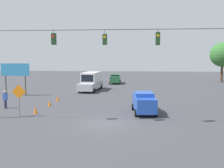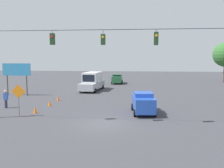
{
  "view_description": "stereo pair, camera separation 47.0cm",
  "coord_description": "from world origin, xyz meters",
  "px_view_note": "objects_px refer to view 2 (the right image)",
  "views": [
    {
      "loc": [
        -2.25,
        18.88,
        5.24
      ],
      "look_at": [
        0.11,
        -7.76,
        2.29
      ],
      "focal_mm": 40.0,
      "sensor_mm": 36.0,
      "label": 1
    },
    {
      "loc": [
        -2.72,
        18.84,
        5.24
      ],
      "look_at": [
        0.11,
        -7.76,
        2.29
      ],
      "focal_mm": 40.0,
      "sensor_mm": 36.0,
      "label": 2
    }
  ],
  "objects_px": {
    "sedan_blue_crossing_near": "(143,102)",
    "sedan_green_withflow_deep": "(117,79)",
    "overhead_signal_span": "(104,61)",
    "roadside_billboard": "(17,72)",
    "pedestrian": "(6,99)",
    "traffic_cone_second": "(50,103)",
    "work_zone_sign": "(18,94)",
    "box_truck_silver_withflow_far": "(92,81)",
    "traffic_cone_nearest": "(35,110)",
    "traffic_cone_third": "(58,98)"
  },
  "relations": [
    {
      "from": "box_truck_silver_withflow_far",
      "to": "sedan_blue_crossing_near",
      "type": "distance_m",
      "value": 16.96
    },
    {
      "from": "traffic_cone_second",
      "to": "roadside_billboard",
      "type": "height_order",
      "value": "roadside_billboard"
    },
    {
      "from": "sedan_green_withflow_deep",
      "to": "roadside_billboard",
      "type": "distance_m",
      "value": 20.43
    },
    {
      "from": "sedan_blue_crossing_near",
      "to": "pedestrian",
      "type": "distance_m",
      "value": 13.94
    },
    {
      "from": "sedan_green_withflow_deep",
      "to": "work_zone_sign",
      "type": "height_order",
      "value": "work_zone_sign"
    },
    {
      "from": "box_truck_silver_withflow_far",
      "to": "pedestrian",
      "type": "relative_size",
      "value": 4.05
    },
    {
      "from": "traffic_cone_nearest",
      "to": "overhead_signal_span",
      "type": "bearing_deg",
      "value": 158.09
    },
    {
      "from": "overhead_signal_span",
      "to": "work_zone_sign",
      "type": "xyz_separation_m",
      "value": [
        7.76,
        -1.48,
        -2.93
      ]
    },
    {
      "from": "traffic_cone_nearest",
      "to": "work_zone_sign",
      "type": "xyz_separation_m",
      "value": [
        0.92,
        1.27,
        1.66
      ]
    },
    {
      "from": "sedan_blue_crossing_near",
      "to": "traffic_cone_nearest",
      "type": "bearing_deg",
      "value": 5.84
    },
    {
      "from": "sedan_blue_crossing_near",
      "to": "traffic_cone_second",
      "type": "height_order",
      "value": "sedan_blue_crossing_near"
    },
    {
      "from": "box_truck_silver_withflow_far",
      "to": "work_zone_sign",
      "type": "relative_size",
      "value": 2.63
    },
    {
      "from": "traffic_cone_third",
      "to": "box_truck_silver_withflow_far",
      "type": "bearing_deg",
      "value": -103.7
    },
    {
      "from": "traffic_cone_nearest",
      "to": "traffic_cone_second",
      "type": "distance_m",
      "value": 3.44
    },
    {
      "from": "sedan_green_withflow_deep",
      "to": "traffic_cone_third",
      "type": "height_order",
      "value": "sedan_green_withflow_deep"
    },
    {
      "from": "traffic_cone_second",
      "to": "overhead_signal_span",
      "type": "bearing_deg",
      "value": 137.31
    },
    {
      "from": "sedan_blue_crossing_near",
      "to": "box_truck_silver_withflow_far",
      "type": "bearing_deg",
      "value": -63.4
    },
    {
      "from": "sedan_blue_crossing_near",
      "to": "traffic_cone_third",
      "type": "height_order",
      "value": "sedan_blue_crossing_near"
    },
    {
      "from": "sedan_green_withflow_deep",
      "to": "traffic_cone_nearest",
      "type": "xyz_separation_m",
      "value": [
        5.39,
        26.28,
        -0.63
      ]
    },
    {
      "from": "overhead_signal_span",
      "to": "sedan_green_withflow_deep",
      "type": "distance_m",
      "value": 29.33
    },
    {
      "from": "traffic_cone_nearest",
      "to": "work_zone_sign",
      "type": "relative_size",
      "value": 0.23
    },
    {
      "from": "traffic_cone_second",
      "to": "pedestrian",
      "type": "xyz_separation_m",
      "value": [
        4.06,
        1.5,
        0.62
      ]
    },
    {
      "from": "work_zone_sign",
      "to": "overhead_signal_span",
      "type": "bearing_deg",
      "value": 169.21
    },
    {
      "from": "overhead_signal_span",
      "to": "sedan_green_withflow_deep",
      "type": "xyz_separation_m",
      "value": [
        1.45,
        -29.03,
        -3.96
      ]
    },
    {
      "from": "box_truck_silver_withflow_far",
      "to": "roadside_billboard",
      "type": "distance_m",
      "value": 11.19
    },
    {
      "from": "work_zone_sign",
      "to": "pedestrian",
      "type": "bearing_deg",
      "value": -46.82
    },
    {
      "from": "box_truck_silver_withflow_far",
      "to": "traffic_cone_nearest",
      "type": "relative_size",
      "value": 11.57
    },
    {
      "from": "box_truck_silver_withflow_far",
      "to": "work_zone_sign",
      "type": "height_order",
      "value": "work_zone_sign"
    },
    {
      "from": "box_truck_silver_withflow_far",
      "to": "sedan_green_withflow_deep",
      "type": "xyz_separation_m",
      "value": [
        -3.0,
        -10.1,
        -0.43
      ]
    },
    {
      "from": "sedan_blue_crossing_near",
      "to": "roadside_billboard",
      "type": "relative_size",
      "value": 1.01
    },
    {
      "from": "sedan_green_withflow_deep",
      "to": "box_truck_silver_withflow_far",
      "type": "bearing_deg",
      "value": 73.47
    },
    {
      "from": "traffic_cone_nearest",
      "to": "pedestrian",
      "type": "relative_size",
      "value": 0.35
    },
    {
      "from": "box_truck_silver_withflow_far",
      "to": "traffic_cone_third",
      "type": "height_order",
      "value": "box_truck_silver_withflow_far"
    },
    {
      "from": "sedan_green_withflow_deep",
      "to": "traffic_cone_third",
      "type": "xyz_separation_m",
      "value": [
        5.34,
        19.73,
        -0.63
      ]
    },
    {
      "from": "traffic_cone_nearest",
      "to": "pedestrian",
      "type": "xyz_separation_m",
      "value": [
        3.93,
        -1.93,
        0.62
      ]
    },
    {
      "from": "pedestrian",
      "to": "traffic_cone_second",
      "type": "bearing_deg",
      "value": -159.66
    },
    {
      "from": "traffic_cone_third",
      "to": "pedestrian",
      "type": "relative_size",
      "value": 0.35
    },
    {
      "from": "sedan_blue_crossing_near",
      "to": "traffic_cone_nearest",
      "type": "relative_size",
      "value": 6.77
    },
    {
      "from": "overhead_signal_span",
      "to": "roadside_billboard",
      "type": "bearing_deg",
      "value": -43.15
    },
    {
      "from": "sedan_blue_crossing_near",
      "to": "traffic_cone_nearest",
      "type": "height_order",
      "value": "sedan_blue_crossing_near"
    },
    {
      "from": "sedan_blue_crossing_near",
      "to": "roadside_billboard",
      "type": "xyz_separation_m",
      "value": [
        16.76,
        -8.99,
        2.16
      ]
    },
    {
      "from": "roadside_billboard",
      "to": "pedestrian",
      "type": "distance_m",
      "value": 8.85
    },
    {
      "from": "pedestrian",
      "to": "overhead_signal_span",
      "type": "bearing_deg",
      "value": 156.5
    },
    {
      "from": "traffic_cone_second",
      "to": "traffic_cone_third",
      "type": "distance_m",
      "value": 3.12
    },
    {
      "from": "sedan_blue_crossing_near",
      "to": "sedan_green_withflow_deep",
      "type": "bearing_deg",
      "value": -79.69
    },
    {
      "from": "sedan_blue_crossing_near",
      "to": "work_zone_sign",
      "type": "relative_size",
      "value": 1.54
    },
    {
      "from": "traffic_cone_nearest",
      "to": "pedestrian",
      "type": "bearing_deg",
      "value": -26.18
    },
    {
      "from": "traffic_cone_nearest",
      "to": "roadside_billboard",
      "type": "xyz_separation_m",
      "value": [
        6.78,
        -10.01,
        2.86
      ]
    },
    {
      "from": "sedan_green_withflow_deep",
      "to": "traffic_cone_nearest",
      "type": "relative_size",
      "value": 7.0
    },
    {
      "from": "overhead_signal_span",
      "to": "pedestrian",
      "type": "xyz_separation_m",
      "value": [
        10.76,
        -4.68,
        -3.97
      ]
    }
  ]
}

